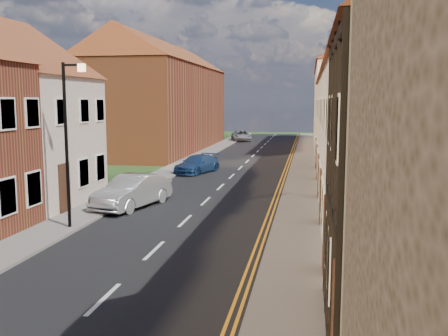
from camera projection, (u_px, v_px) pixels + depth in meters
name	position (u px, v px, depth m)	size (l,w,h in m)	color
road	(220.00, 187.00, 27.65)	(7.00, 90.00, 0.02)	black
pavement_left	(145.00, 184.00, 28.38)	(1.80, 90.00, 0.12)	gray
pavement_right	(301.00, 189.00, 26.91)	(1.80, 90.00, 0.12)	gray
cottage_r_cream_mid	(429.00, 108.00, 19.14)	(8.30, 5.20, 9.00)	white
cottage_r_pink	(403.00, 107.00, 24.41)	(8.30, 6.00, 9.00)	#F5E3CE
cottage_r_white_far	(387.00, 106.00, 29.69)	(8.30, 5.20, 9.00)	#F5E3CE
cottage_r_cream_far	(375.00, 105.00, 34.96)	(8.30, 6.00, 9.00)	#F5E3CE
block_right_far	(356.00, 95.00, 49.80)	(8.30, 24.20, 10.50)	#F5E3CE
block_left_far	(162.00, 95.00, 48.04)	(8.30, 24.20, 10.50)	brown
lamppost	(68.00, 135.00, 18.05)	(0.88, 0.15, 6.00)	black
car_mid	(133.00, 191.00, 22.31)	(1.55, 4.45, 1.47)	#94979B
car_far	(197.00, 164.00, 33.05)	(1.67, 4.10, 1.19)	navy
car_distant	(241.00, 136.00, 59.23)	(2.12, 4.59, 1.28)	#A1A2A8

